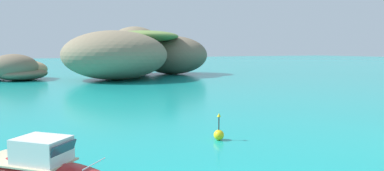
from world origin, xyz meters
The scene contains 4 objects.
islet_large centered at (6.64, 59.29, 4.08)m, with size 31.73×26.73×9.25m.
islet_small centered at (-13.70, 60.74, 1.56)m, with size 14.61×12.25×4.16m.
motorboat_red centered at (-12.31, 11.54, 0.62)m, with size 5.78×5.74×1.86m.
channel_buoy centered at (-3.20, 14.29, 0.34)m, with size 0.56×0.56×1.48m.
Camera 1 is at (-12.69, -1.42, 4.89)m, focal length 32.39 mm.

